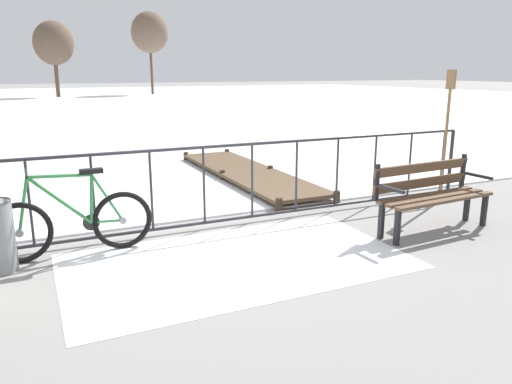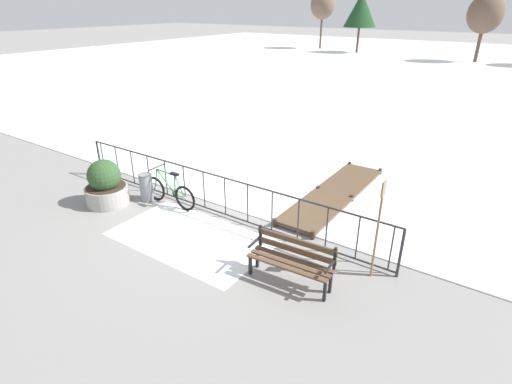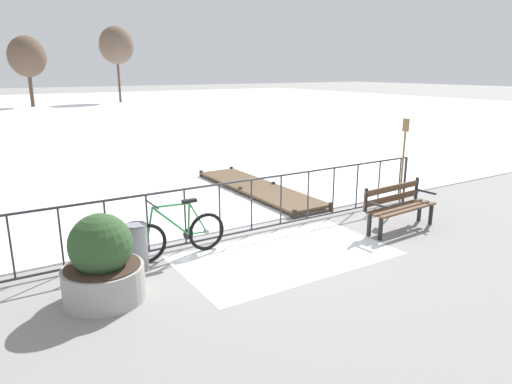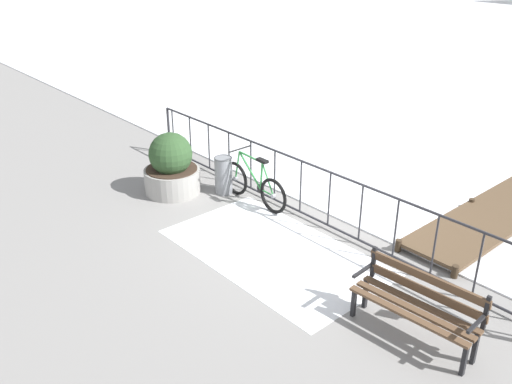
{
  "view_description": "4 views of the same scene",
  "coord_description": "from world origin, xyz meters",
  "px_view_note": "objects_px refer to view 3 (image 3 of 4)",
  "views": [
    {
      "loc": [
        -1.6,
        -5.68,
        1.96
      ],
      "look_at": [
        0.78,
        -0.58,
        0.57
      ],
      "focal_mm": 34.33,
      "sensor_mm": 36.0,
      "label": 1
    },
    {
      "loc": [
        5.81,
        -6.68,
        4.74
      ],
      "look_at": [
        0.96,
        0.4,
        0.69
      ],
      "focal_mm": 28.1,
      "sensor_mm": 36.0,
      "label": 2
    },
    {
      "loc": [
        -3.94,
        -7.01,
        3.0
      ],
      "look_at": [
        0.48,
        0.08,
        0.78
      ],
      "focal_mm": 32.4,
      "sensor_mm": 36.0,
      "label": 3
    },
    {
      "loc": [
        5.72,
        -6.37,
        4.59
      ],
      "look_at": [
        -0.61,
        -0.8,
        0.62
      ],
      "focal_mm": 38.74,
      "sensor_mm": 36.0,
      "label": 4
    }
  ],
  "objects_px": {
    "trash_bin": "(137,246)",
    "oar_upright": "(403,157)",
    "bicycle_near_railing": "(178,235)",
    "planter_with_shrub": "(102,264)",
    "park_bench": "(398,203)"
  },
  "relations": [
    {
      "from": "oar_upright",
      "to": "park_bench",
      "type": "bearing_deg",
      "value": -140.81
    },
    {
      "from": "bicycle_near_railing",
      "to": "planter_with_shrub",
      "type": "xyz_separation_m",
      "value": [
        -1.42,
        -0.86,
        0.15
      ]
    },
    {
      "from": "planter_with_shrub",
      "to": "park_bench",
      "type": "bearing_deg",
      "value": -1.0
    },
    {
      "from": "park_bench",
      "to": "planter_with_shrub",
      "type": "distance_m",
      "value": 5.56
    },
    {
      "from": "bicycle_near_railing",
      "to": "park_bench",
      "type": "height_order",
      "value": "bicycle_near_railing"
    },
    {
      "from": "trash_bin",
      "to": "oar_upright",
      "type": "relative_size",
      "value": 0.37
    },
    {
      "from": "planter_with_shrub",
      "to": "oar_upright",
      "type": "relative_size",
      "value": 0.61
    },
    {
      "from": "park_bench",
      "to": "planter_with_shrub",
      "type": "height_order",
      "value": "planter_with_shrub"
    },
    {
      "from": "trash_bin",
      "to": "oar_upright",
      "type": "height_order",
      "value": "oar_upright"
    },
    {
      "from": "park_bench",
      "to": "trash_bin",
      "type": "height_order",
      "value": "park_bench"
    },
    {
      "from": "park_bench",
      "to": "oar_upright",
      "type": "distance_m",
      "value": 1.67
    },
    {
      "from": "planter_with_shrub",
      "to": "oar_upright",
      "type": "height_order",
      "value": "oar_upright"
    },
    {
      "from": "bicycle_near_railing",
      "to": "park_bench",
      "type": "xyz_separation_m",
      "value": [
        4.14,
        -0.96,
        0.14
      ]
    },
    {
      "from": "bicycle_near_railing",
      "to": "trash_bin",
      "type": "xyz_separation_m",
      "value": [
        -0.73,
        -0.13,
        0.0
      ]
    },
    {
      "from": "bicycle_near_railing",
      "to": "park_bench",
      "type": "relative_size",
      "value": 1.05
    }
  ]
}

